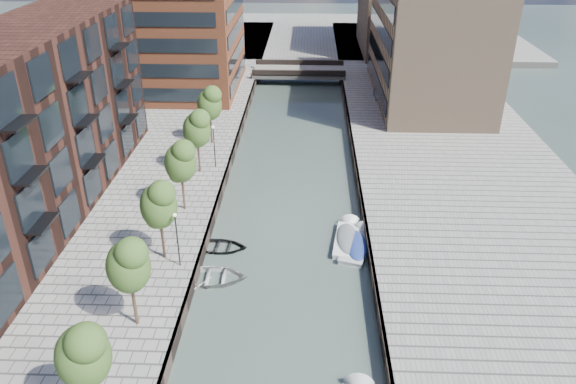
# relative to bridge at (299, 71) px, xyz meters

# --- Properties ---
(water) EXTENTS (300.00, 300.00, 0.00)m
(water) POSITION_rel_bridge_xyz_m (0.00, -32.00, -1.39)
(water) COLOR #38473F
(water) RESTS_ON ground
(quay_right) EXTENTS (20.00, 140.00, 1.00)m
(quay_right) POSITION_rel_bridge_xyz_m (16.00, -32.00, -0.89)
(quay_right) COLOR gray
(quay_right) RESTS_ON ground
(quay_wall_left) EXTENTS (0.25, 140.00, 1.00)m
(quay_wall_left) POSITION_rel_bridge_xyz_m (-6.10, -32.00, -0.89)
(quay_wall_left) COLOR #332823
(quay_wall_left) RESTS_ON ground
(quay_wall_right) EXTENTS (0.25, 140.00, 1.00)m
(quay_wall_right) POSITION_rel_bridge_xyz_m (6.10, -32.00, -0.89)
(quay_wall_right) COLOR #332823
(quay_wall_right) RESTS_ON ground
(far_closure) EXTENTS (80.00, 40.00, 1.00)m
(far_closure) POSITION_rel_bridge_xyz_m (0.00, 28.00, -0.89)
(far_closure) COLOR gray
(far_closure) RESTS_ON ground
(apartment_block) EXTENTS (8.00, 38.00, 14.00)m
(apartment_block) POSITION_rel_bridge_xyz_m (-20.00, -42.00, 6.61)
(apartment_block) COLOR black
(apartment_block) RESTS_ON quay_left
(tan_block_near) EXTENTS (12.00, 25.00, 14.00)m
(tan_block_near) POSITION_rel_bridge_xyz_m (16.00, -10.00, 6.61)
(tan_block_near) COLOR #8F7258
(tan_block_near) RESTS_ON quay_right
(bridge) EXTENTS (13.00, 6.00, 1.30)m
(bridge) POSITION_rel_bridge_xyz_m (0.00, 0.00, 0.00)
(bridge) COLOR gray
(bridge) RESTS_ON ground
(tree_1) EXTENTS (2.50, 2.50, 5.95)m
(tree_1) POSITION_rel_bridge_xyz_m (-8.50, -61.00, 3.92)
(tree_1) COLOR #382619
(tree_1) RESTS_ON quay_left
(tree_2) EXTENTS (2.50, 2.50, 5.95)m
(tree_2) POSITION_rel_bridge_xyz_m (-8.50, -54.00, 3.92)
(tree_2) COLOR #382619
(tree_2) RESTS_ON quay_left
(tree_3) EXTENTS (2.50, 2.50, 5.95)m
(tree_3) POSITION_rel_bridge_xyz_m (-8.50, -47.00, 3.92)
(tree_3) COLOR #382619
(tree_3) RESTS_ON quay_left
(tree_4) EXTENTS (2.50, 2.50, 5.95)m
(tree_4) POSITION_rel_bridge_xyz_m (-8.50, -40.00, 3.92)
(tree_4) COLOR #382619
(tree_4) RESTS_ON quay_left
(tree_5) EXTENTS (2.50, 2.50, 5.95)m
(tree_5) POSITION_rel_bridge_xyz_m (-8.50, -33.00, 3.92)
(tree_5) COLOR #382619
(tree_5) RESTS_ON quay_left
(tree_6) EXTENTS (2.50, 2.50, 5.95)m
(tree_6) POSITION_rel_bridge_xyz_m (-8.50, -26.00, 3.92)
(tree_6) COLOR #382619
(tree_6) RESTS_ON quay_left
(lamp_1) EXTENTS (0.24, 0.24, 4.12)m
(lamp_1) POSITION_rel_bridge_xyz_m (-7.20, -48.00, 2.12)
(lamp_1) COLOR black
(lamp_1) RESTS_ON quay_left
(lamp_2) EXTENTS (0.24, 0.24, 4.12)m
(lamp_2) POSITION_rel_bridge_xyz_m (-7.20, -32.00, 2.12)
(lamp_2) COLOR black
(lamp_2) RESTS_ON quay_left
(sloop_3) EXTENTS (5.14, 3.78, 1.03)m
(sloop_3) POSITION_rel_bridge_xyz_m (-5.00, -48.32, -1.39)
(sloop_3) COLOR beige
(sloop_3) RESTS_ON ground
(sloop_4) EXTENTS (4.29, 3.18, 0.86)m
(sloop_4) POSITION_rel_bridge_xyz_m (-5.01, -44.36, -1.39)
(sloop_4) COLOR black
(sloop_4) RESTS_ON ground
(motorboat_3) EXTENTS (3.06, 5.40, 1.71)m
(motorboat_3) POSITION_rel_bridge_xyz_m (5.34, -43.66, -1.18)
(motorboat_3) COLOR silver
(motorboat_3) RESTS_ON ground
(motorboat_4) EXTENTS (2.49, 5.49, 1.77)m
(motorboat_4) POSITION_rel_bridge_xyz_m (4.67, -42.75, -1.18)
(motorboat_4) COLOR white
(motorboat_4) RESTS_ON ground
(car) EXTENTS (1.53, 3.68, 1.25)m
(car) POSITION_rel_bridge_xyz_m (10.46, -10.64, 0.23)
(car) COLOR #ADB2B2
(car) RESTS_ON quay_right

